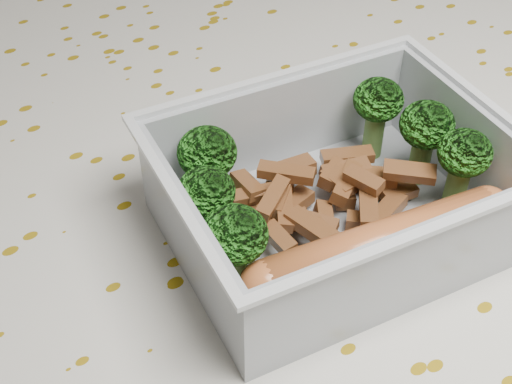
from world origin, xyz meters
TOP-DOWN VIEW (x-y plane):
  - dining_table at (0.00, 0.00)m, footprint 1.40×0.90m
  - tablecloth at (0.00, 0.00)m, footprint 1.46×0.96m
  - lunch_container at (0.04, -0.02)m, footprint 0.22×0.18m
  - broccoli_florets at (0.04, -0.01)m, footprint 0.18×0.12m
  - meat_pile at (0.04, -0.01)m, footprint 0.11×0.08m
  - sausage at (0.04, -0.07)m, footprint 0.16×0.06m

SIDE VIEW (x-z plane):
  - dining_table at x=0.00m, z-range 0.29..1.04m
  - tablecloth at x=0.00m, z-range 0.62..0.81m
  - meat_pile at x=0.04m, z-range 0.76..0.79m
  - lunch_container at x=0.04m, z-range 0.75..0.81m
  - sausage at x=0.04m, z-range 0.77..0.79m
  - broccoli_florets at x=0.04m, z-range 0.77..0.83m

